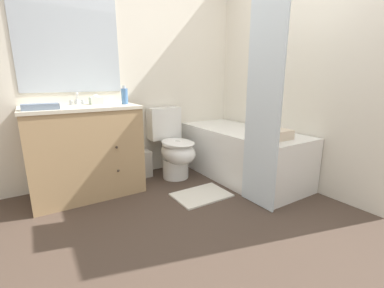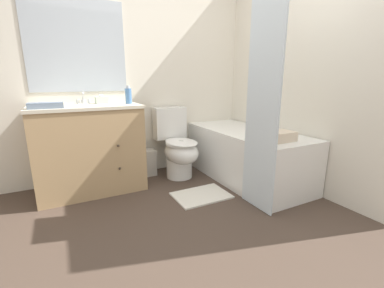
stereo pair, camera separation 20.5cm
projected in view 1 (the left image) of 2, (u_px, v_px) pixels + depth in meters
ground_plane at (232, 236)px, 1.91m from camera, size 14.00×14.00×0.00m
wall_back at (139, 70)px, 3.00m from camera, size 8.00×0.06×2.50m
wall_right at (273, 70)px, 2.96m from camera, size 0.05×2.67×2.50m
vanity_cabinet at (85, 150)px, 2.55m from camera, size 1.03×0.61×0.89m
sink_faucet at (77, 101)px, 2.60m from camera, size 0.14×0.12×0.12m
toilet at (174, 147)px, 3.02m from camera, size 0.39×0.69×0.81m
bathtub at (241, 153)px, 3.03m from camera, size 0.70×1.57×0.58m
shower_curtain at (263, 99)px, 2.17m from camera, size 0.01×0.39×1.95m
wastebasket at (142, 164)px, 3.07m from camera, size 0.20×0.17×0.31m
tissue_box at (96, 100)px, 2.62m from camera, size 0.12×0.12×0.10m
soap_dispenser at (125, 96)px, 2.61m from camera, size 0.07×0.07×0.19m
hand_towel_folded at (40, 107)px, 2.14m from camera, size 0.28×0.14×0.05m
bath_towel_folded at (275, 135)px, 2.46m from camera, size 0.33×0.20×0.09m
bath_mat at (201, 195)px, 2.58m from camera, size 0.54×0.38×0.02m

